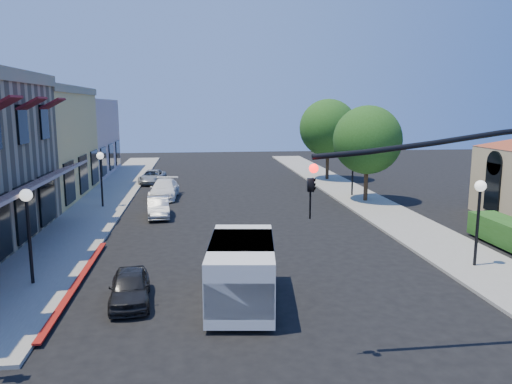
{
  "coord_description": "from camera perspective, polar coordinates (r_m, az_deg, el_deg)",
  "views": [
    {
      "loc": [
        -2.54,
        -10.05,
        6.46
      ],
      "look_at": [
        0.12,
        11.96,
        2.6
      ],
      "focal_mm": 35.0,
      "sensor_mm": 36.0,
      "label": 1
    }
  ],
  "objects": [
    {
      "name": "sidewalk_left",
      "position": [
        38.11,
        -16.17,
        -0.19
      ],
      "size": [
        3.5,
        50.0,
        0.12
      ],
      "primitive_type": "cube",
      "color": "gray",
      "rests_on": "ground"
    },
    {
      "name": "sidewalk_right",
      "position": [
        39.26,
        9.92,
        0.35
      ],
      "size": [
        3.5,
        50.0,
        0.12
      ],
      "primitive_type": "cube",
      "color": "gray",
      "rests_on": "ground"
    },
    {
      "name": "curb_red_strip",
      "position": [
        19.66,
        -19.59,
        -9.9
      ],
      "size": [
        0.25,
        10.0,
        0.06
      ],
      "primitive_type": "cube",
      "color": "maroon",
      "rests_on": "ground"
    },
    {
      "name": "yellow_stucco_building",
      "position": [
        38.4,
        -26.7,
        4.86
      ],
      "size": [
        10.0,
        12.0,
        7.6
      ],
      "primitive_type": "cube",
      "color": "#E8BB68",
      "rests_on": "ground"
    },
    {
      "name": "pink_stucco_building",
      "position": [
        49.86,
        -22.06,
        5.76
      ],
      "size": [
        10.0,
        12.0,
        7.0
      ],
      "primitive_type": "cube",
      "color": "beige",
      "rests_on": "ground"
    },
    {
      "name": "street_tree_a",
      "position": [
        34.08,
        12.63,
        5.83
      ],
      "size": [
        4.56,
        4.56,
        6.48
      ],
      "color": "#382816",
      "rests_on": "ground"
    },
    {
      "name": "street_tree_b",
      "position": [
        43.6,
        8.26,
        7.26
      ],
      "size": [
        4.94,
        4.94,
        7.02
      ],
      "color": "#382816",
      "rests_on": "ground"
    },
    {
      "name": "lamppost_left_near",
      "position": [
        19.37,
        -24.68,
        -2.12
      ],
      "size": [
        0.44,
        0.44,
        3.57
      ],
      "color": "black",
      "rests_on": "ground"
    },
    {
      "name": "lamppost_left_far",
      "position": [
        32.81,
        -17.33,
        2.91
      ],
      "size": [
        0.44,
        0.44,
        3.57
      ],
      "color": "black",
      "rests_on": "ground"
    },
    {
      "name": "lamppost_right_near",
      "position": [
        21.49,
        24.16,
        -0.98
      ],
      "size": [
        0.44,
        0.44,
        3.57
      ],
      "color": "black",
      "rests_on": "ground"
    },
    {
      "name": "lamppost_right_far",
      "position": [
        35.99,
        11.03,
        3.75
      ],
      "size": [
        0.44,
        0.44,
        3.57
      ],
      "color": "black",
      "rests_on": "ground"
    },
    {
      "name": "white_van",
      "position": [
        16.43,
        -1.66,
        -8.75
      ],
      "size": [
        2.61,
        4.95,
        2.1
      ],
      "color": "silver",
      "rests_on": "ground"
    },
    {
      "name": "parked_car_a",
      "position": [
        17.26,
        -14.22,
        -10.49
      ],
      "size": [
        1.55,
        3.29,
        1.09
      ],
      "primitive_type": "imported",
      "rotation": [
        0.0,
        0.0,
        0.08
      ],
      "color": "black",
      "rests_on": "ground"
    },
    {
      "name": "parked_car_b",
      "position": [
        29.73,
        -11.12,
        -1.74
      ],
      "size": [
        1.53,
        3.56,
        1.14
      ],
      "primitive_type": "imported",
      "rotation": [
        0.0,
        0.0,
        0.09
      ],
      "color": "#A9ABAE",
      "rests_on": "ground"
    },
    {
      "name": "parked_car_c",
      "position": [
        35.6,
        -10.44,
        0.32
      ],
      "size": [
        2.09,
        4.58,
        1.3
      ],
      "primitive_type": "imported",
      "rotation": [
        0.0,
        0.0,
        -0.06
      ],
      "color": "white",
      "rests_on": "ground"
    },
    {
      "name": "parked_car_d",
      "position": [
        42.62,
        -11.76,
        1.71
      ],
      "size": [
        2.25,
        4.18,
        1.11
      ],
      "primitive_type": "imported",
      "rotation": [
        0.0,
        0.0,
        -0.1
      ],
      "color": "#A2A5A7",
      "rests_on": "ground"
    }
  ]
}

